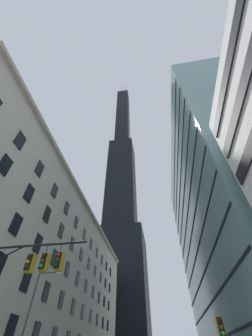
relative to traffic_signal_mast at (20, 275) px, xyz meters
The scene contains 6 objects.
station_building 30.82m from the traffic_signal_mast, 117.89° to the left, with size 14.74×68.71×27.54m.
dark_skyscraper 104.28m from the traffic_signal_mast, 96.97° to the left, with size 23.61×23.61×227.37m.
glass_office_midrise 41.59m from the traffic_signal_mast, 48.93° to the left, with size 19.32×48.44×45.95m.
traffic_signal_mast is the anchor object (origin of this frame).
traffic_light_near_right 12.19m from the traffic_signal_mast, 19.14° to the left, with size 0.40×0.63×3.55m.
street_lamppost 10.58m from the traffic_signal_mast, 114.04° to the left, with size 2.50×0.32×8.48m.
Camera 1 is at (4.05, -9.42, 1.78)m, focal length 21.12 mm.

